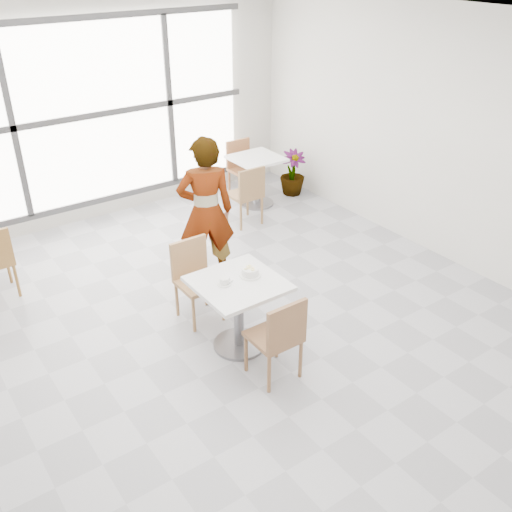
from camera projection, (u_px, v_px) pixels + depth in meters
floor at (240, 328)px, 6.06m from camera, size 7.00×7.00×0.00m
ceiling at (234, 23)px, 4.60m from camera, size 7.00×7.00×0.00m
wall_back at (94, 113)px, 7.83m from camera, size 6.00×0.00×6.00m
wall_right at (447, 138)px, 6.85m from camera, size 0.00×7.00×7.00m
window at (96, 114)px, 7.78m from camera, size 4.60×0.07×2.52m
main_table at (238, 302)px, 5.55m from camera, size 0.80×0.80×0.75m
chair_near at (279, 335)px, 5.13m from camera, size 0.42×0.42×0.87m
chair_far at (195, 274)px, 6.04m from camera, size 0.42×0.42×0.87m
oatmeal_bowl at (250, 272)px, 5.52m from camera, size 0.21×0.21×0.10m
coffee_cup at (224, 282)px, 5.38m from camera, size 0.16×0.13×0.07m
person at (206, 212)px, 6.51m from camera, size 0.75×0.63×1.76m
bg_table_right at (256, 174)px, 8.63m from camera, size 0.70×0.70×0.75m
bg_chair_right_near at (247, 192)px, 7.99m from camera, size 0.42×0.42×0.87m
bg_chair_right_far at (242, 165)px, 8.94m from camera, size 0.42×0.42×0.87m
plant_right at (293, 173)px, 9.05m from camera, size 0.51×0.51×0.70m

